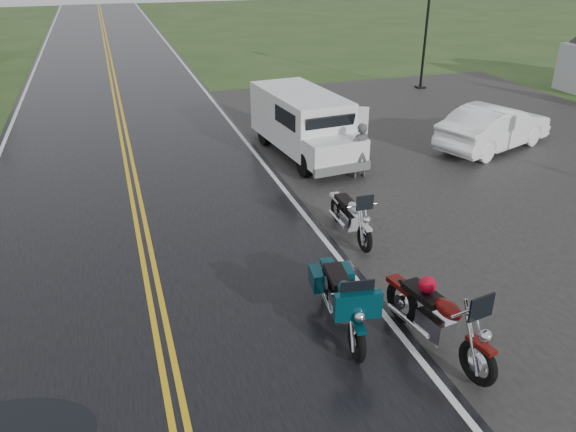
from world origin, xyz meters
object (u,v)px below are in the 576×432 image
object	(u,v)px
motorcycle_red	(481,347)
sedan_white	(494,128)
motorcycle_silver	(365,228)
lamp_post_far_right	(425,36)
van_white	(305,144)
person_at_van	(360,152)
motorcycle_teal	(358,326)

from	to	relation	value
motorcycle_red	sedan_white	world-z (taller)	motorcycle_red
motorcycle_silver	lamp_post_far_right	distance (m)	15.80
lamp_post_far_right	motorcycle_silver	bearing A→B (deg)	-124.16
motorcycle_red	van_white	distance (m)	8.62
person_at_van	motorcycle_silver	bearing A→B (deg)	60.79
sedan_white	motorcycle_teal	bearing A→B (deg)	113.54
person_at_van	sedan_white	size ratio (longest dim) A/B	0.36
motorcycle_teal	van_white	world-z (taller)	van_white
motorcycle_red	motorcycle_teal	distance (m)	1.79
motorcycle_red	van_white	size ratio (longest dim) A/B	0.49
lamp_post_far_right	motorcycle_teal	bearing A→B (deg)	-122.86
motorcycle_silver	sedan_white	world-z (taller)	sedan_white
motorcycle_red	van_white	world-z (taller)	van_white
van_white	sedan_white	xyz separation A→B (m)	(6.48, 0.41, -0.27)
motorcycle_teal	motorcycle_red	bearing A→B (deg)	-27.55
motorcycle_silver	lamp_post_far_right	world-z (taller)	lamp_post_far_right
person_at_van	lamp_post_far_right	world-z (taller)	lamp_post_far_right
van_white	lamp_post_far_right	world-z (taller)	lamp_post_far_right
van_white	motorcycle_red	bearing A→B (deg)	-98.37
motorcycle_silver	lamp_post_far_right	size ratio (longest dim) A/B	0.45
person_at_van	motorcycle_red	bearing A→B (deg)	71.26
motorcycle_teal	lamp_post_far_right	bearing A→B (deg)	64.44
motorcycle_teal	sedan_white	bearing A→B (deg)	51.21
motorcycle_red	sedan_white	bearing A→B (deg)	42.92
motorcycle_red	van_white	xyz separation A→B (m)	(0.36, 8.61, 0.26)
motorcycle_teal	sedan_white	distance (m)	11.53
motorcycle_silver	person_at_van	size ratio (longest dim) A/B	1.35
motorcycle_red	person_at_van	size ratio (longest dim) A/B	1.56
motorcycle_silver	sedan_white	bearing A→B (deg)	36.83
motorcycle_silver	sedan_white	distance (m)	8.34
motorcycle_teal	sedan_white	xyz separation A→B (m)	(8.31, 8.00, 0.02)
motorcycle_silver	person_at_van	world-z (taller)	person_at_van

